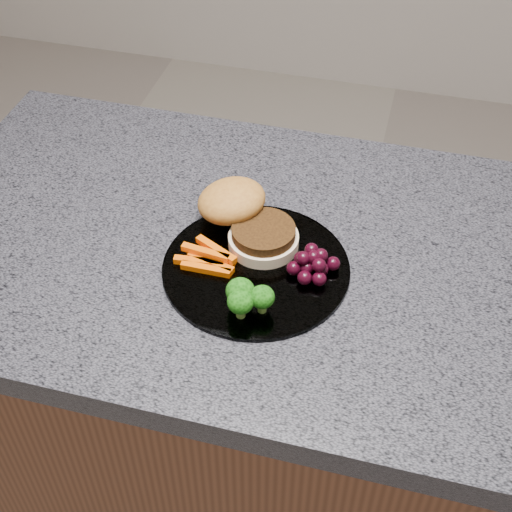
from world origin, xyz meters
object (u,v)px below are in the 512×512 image
(island_cabinet, at_px, (301,436))
(plate, at_px, (256,268))
(burger, at_px, (243,216))
(grape_bunch, at_px, (313,264))

(island_cabinet, xyz_separation_m, plate, (-0.08, -0.05, 0.47))
(burger, relative_size, grape_bunch, 2.70)
(plate, distance_m, burger, 0.09)
(island_cabinet, bearing_deg, grape_bunch, -86.93)
(island_cabinet, distance_m, grape_bunch, 0.49)
(burger, height_order, grape_bunch, burger)
(island_cabinet, xyz_separation_m, grape_bunch, (0.00, -0.04, 0.49))
(island_cabinet, distance_m, burger, 0.51)
(grape_bunch, bearing_deg, plate, -173.17)
(burger, bearing_deg, grape_bunch, -4.90)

